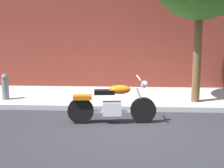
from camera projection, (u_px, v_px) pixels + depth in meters
name	position (u px, v px, depth m)	size (l,w,h in m)	color
ground_plane	(130.00, 126.00, 7.62)	(60.00, 60.00, 0.00)	#28282D
sidewalk	(130.00, 98.00, 10.33)	(20.23, 2.90, 0.14)	#ADADAD
motorcycle	(112.00, 105.00, 7.80)	(2.12, 0.70, 1.12)	black
fire_hydrant	(5.00, 89.00, 9.72)	(0.20, 0.20, 0.91)	slate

